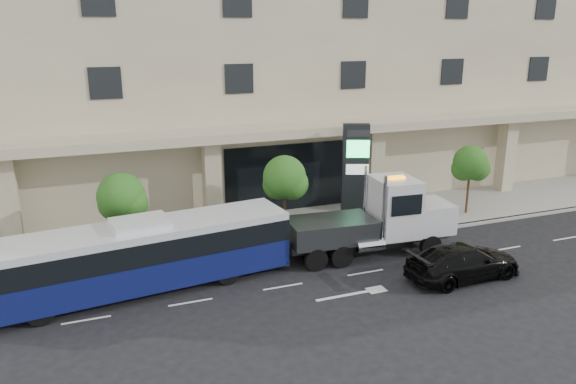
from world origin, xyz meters
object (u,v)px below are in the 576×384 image
(black_sedan, at_px, (463,262))
(tow_truck, at_px, (378,220))
(signage_pylon, at_px, (355,174))
(city_bus, at_px, (142,255))

(black_sedan, bearing_deg, tow_truck, 26.88)
(black_sedan, bearing_deg, signage_pylon, 7.82)
(tow_truck, distance_m, signage_pylon, 4.20)
(tow_truck, height_order, signage_pylon, signage_pylon)
(black_sedan, height_order, signage_pylon, signage_pylon)
(black_sedan, relative_size, signage_pylon, 0.96)
(tow_truck, relative_size, signage_pylon, 1.66)
(city_bus, relative_size, tow_truck, 1.36)
(tow_truck, xyz_separation_m, black_sedan, (2.13, -3.82, -0.96))
(city_bus, distance_m, tow_truck, 11.17)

